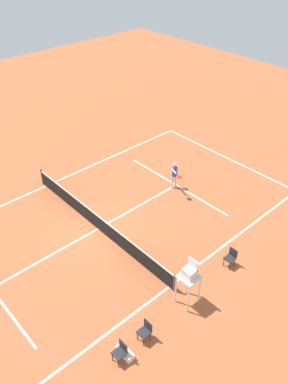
{
  "coord_description": "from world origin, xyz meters",
  "views": [
    {
      "loc": [
        -13.05,
        8.59,
        13.73
      ],
      "look_at": [
        -0.01,
        -3.28,
        0.8
      ],
      "focal_mm": 36.4,
      "sensor_mm": 36.0,
      "label": 1
    }
  ],
  "objects_px": {
    "courtside_chair_near": "(120,351)",
    "equipment_bag": "(125,353)",
    "umpire_chair": "(189,276)",
    "courtside_chair_far": "(145,330)",
    "courtside_chair_mid": "(231,257)",
    "tennis_ball": "(152,199)",
    "player_serving": "(175,173)"
  },
  "relations": [
    {
      "from": "courtside_chair_far",
      "to": "equipment_bag",
      "type": "bearing_deg",
      "value": 90.12
    },
    {
      "from": "umpire_chair",
      "to": "courtside_chair_mid",
      "type": "relative_size",
      "value": 2.54
    },
    {
      "from": "player_serving",
      "to": "equipment_bag",
      "type": "bearing_deg",
      "value": 53.53
    },
    {
      "from": "courtside_chair_mid",
      "to": "equipment_bag",
      "type": "relative_size",
      "value": 1.25
    },
    {
      "from": "courtside_chair_mid",
      "to": "umpire_chair",
      "type": "bearing_deg",
      "value": 91.39
    },
    {
      "from": "equipment_bag",
      "to": "umpire_chair",
      "type": "bearing_deg",
      "value": -88.06
    },
    {
      "from": "umpire_chair",
      "to": "courtside_chair_near",
      "type": "bearing_deg",
      "value": 92.22
    },
    {
      "from": "courtside_chair_near",
      "to": "courtside_chair_far",
      "type": "distance_m",
      "value": 1.27
    },
    {
      "from": "umpire_chair",
      "to": "courtside_chair_far",
      "type": "height_order",
      "value": "umpire_chair"
    },
    {
      "from": "player_serving",
      "to": "courtside_chair_mid",
      "type": "height_order",
      "value": "player_serving"
    },
    {
      "from": "player_serving",
      "to": "courtside_chair_mid",
      "type": "bearing_deg",
      "value": 86.17
    },
    {
      "from": "courtside_chair_near",
      "to": "courtside_chair_mid",
      "type": "height_order",
      "value": "same"
    },
    {
      "from": "equipment_bag",
      "to": "courtside_chair_mid",
      "type": "bearing_deg",
      "value": -88.31
    },
    {
      "from": "tennis_ball",
      "to": "courtside_chair_near",
      "type": "relative_size",
      "value": 0.07
    },
    {
      "from": "tennis_ball",
      "to": "courtside_chair_near",
      "type": "height_order",
      "value": "courtside_chair_near"
    },
    {
      "from": "tennis_ball",
      "to": "courtside_chair_mid",
      "type": "distance_m",
      "value": 6.29
    },
    {
      "from": "courtside_chair_near",
      "to": "equipment_bag",
      "type": "bearing_deg",
      "value": -83.43
    },
    {
      "from": "courtside_chair_far",
      "to": "equipment_bag",
      "type": "distance_m",
      "value": 1.11
    },
    {
      "from": "tennis_ball",
      "to": "courtside_chair_far",
      "type": "xyz_separation_m",
      "value": [
        -6.42,
        6.37,
        0.5
      ]
    },
    {
      "from": "courtside_chair_far",
      "to": "equipment_bag",
      "type": "height_order",
      "value": "courtside_chair_far"
    },
    {
      "from": "courtside_chair_far",
      "to": "courtside_chair_mid",
      "type": "bearing_deg",
      "value": -88.02
    },
    {
      "from": "courtside_chair_near",
      "to": "courtside_chair_far",
      "type": "bearing_deg",
      "value": -88.73
    },
    {
      "from": "tennis_ball",
      "to": "courtside_chair_far",
      "type": "distance_m",
      "value": 9.06
    },
    {
      "from": "umpire_chair",
      "to": "courtside_chair_near",
      "type": "height_order",
      "value": "umpire_chair"
    },
    {
      "from": "equipment_bag",
      "to": "courtside_chair_near",
      "type": "bearing_deg",
      "value": 96.57
    },
    {
      "from": "player_serving",
      "to": "courtside_chair_far",
      "type": "bearing_deg",
      "value": 56.79
    },
    {
      "from": "umpire_chair",
      "to": "equipment_bag",
      "type": "height_order",
      "value": "umpire_chair"
    },
    {
      "from": "courtside_chair_near",
      "to": "player_serving",
      "type": "bearing_deg",
      "value": -55.86
    },
    {
      "from": "tennis_ball",
      "to": "player_serving",
      "type": "bearing_deg",
      "value": -90.79
    },
    {
      "from": "umpire_chair",
      "to": "courtside_chair_near",
      "type": "relative_size",
      "value": 2.54
    },
    {
      "from": "courtside_chair_mid",
      "to": "courtside_chair_far",
      "type": "distance_m",
      "value": 5.61
    },
    {
      "from": "player_serving",
      "to": "umpire_chair",
      "type": "height_order",
      "value": "umpire_chair"
    }
  ]
}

